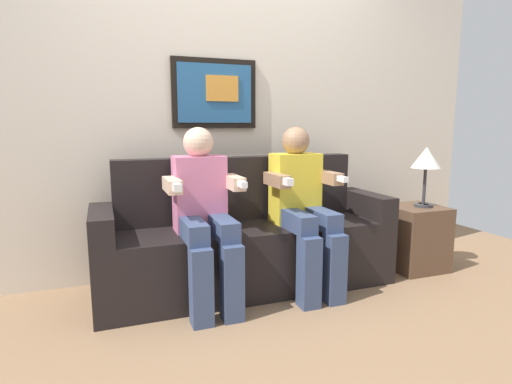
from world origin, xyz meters
The scene contains 8 objects.
ground_plane centered at (0.00, 0.00, 0.00)m, with size 5.74×5.74×0.00m, color #8C6B4C.
back_wall_assembly centered at (0.00, 0.76, 1.30)m, with size 4.41×0.10×2.60m.
couch centered at (0.00, 0.33, 0.31)m, with size 2.01×0.58×0.90m.
person_on_left centered at (-0.34, 0.16, 0.61)m, with size 0.46×0.56×1.11m.
person_on_right centered at (0.34, 0.16, 0.61)m, with size 0.46×0.56×1.11m.
side_table_right centered at (1.36, 0.22, 0.25)m, with size 0.40×0.40×0.50m.
table_lamp centered at (1.40, 0.19, 0.86)m, with size 0.22×0.22×0.46m.
spare_remote_on_table centered at (1.40, 0.20, 0.51)m, with size 0.04×0.13×0.02m, color white.
Camera 1 is at (-0.91, -2.29, 1.12)m, focal length 28.95 mm.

